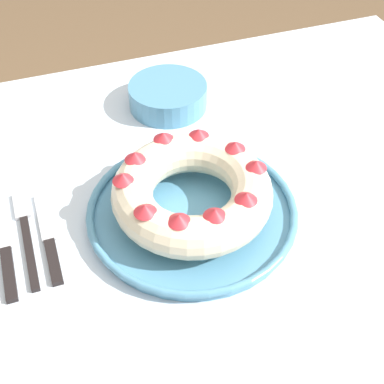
# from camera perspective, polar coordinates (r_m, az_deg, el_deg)

# --- Properties ---
(dining_table) EXTENTS (1.26, 0.95, 0.73)m
(dining_table) POSITION_cam_1_polar(r_m,az_deg,el_deg) (0.92, 1.06, -5.92)
(dining_table) COLOR silver
(dining_table) RESTS_ON ground_plane
(serving_dish) EXTENTS (0.33, 0.33, 0.02)m
(serving_dish) POSITION_cam_1_polar(r_m,az_deg,el_deg) (0.83, -0.00, -2.11)
(serving_dish) COLOR #518EB2
(serving_dish) RESTS_ON dining_table
(bundt_cake) EXTENTS (0.24, 0.24, 0.07)m
(bundt_cake) POSITION_cam_1_polar(r_m,az_deg,el_deg) (0.80, -0.01, 0.07)
(bundt_cake) COLOR beige
(bundt_cake) RESTS_ON serving_dish
(fork) EXTENTS (0.02, 0.20, 0.01)m
(fork) POSITION_cam_1_polar(r_m,az_deg,el_deg) (0.86, -17.30, -3.96)
(fork) COLOR black
(fork) RESTS_ON dining_table
(serving_knife) EXTENTS (0.02, 0.22, 0.01)m
(serving_knife) POSITION_cam_1_polar(r_m,az_deg,el_deg) (0.84, -19.23, -5.95)
(serving_knife) COLOR black
(serving_knife) RESTS_ON dining_table
(cake_knife) EXTENTS (0.02, 0.19, 0.01)m
(cake_knife) POSITION_cam_1_polar(r_m,az_deg,el_deg) (0.83, -14.95, -5.23)
(cake_knife) COLOR black
(cake_knife) RESTS_ON dining_table
(side_bowl) EXTENTS (0.15, 0.15, 0.05)m
(side_bowl) POSITION_cam_1_polar(r_m,az_deg,el_deg) (1.05, -2.58, 10.23)
(side_bowl) COLOR #518EB2
(side_bowl) RESTS_ON dining_table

